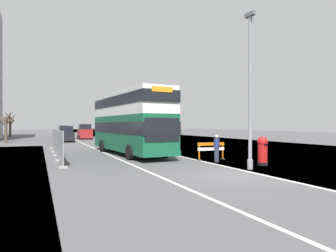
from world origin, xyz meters
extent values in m
cube|color=#4C4C4F|center=(0.00, 0.00, -0.05)|extent=(140.00, 280.00, 0.10)
cube|color=#B2AFA8|center=(1.50, 0.00, 0.00)|extent=(0.24, 196.00, 0.01)
cube|color=silver|center=(-3.00, 0.00, 0.00)|extent=(0.16, 168.00, 0.01)
cube|color=#145638|center=(-1.46, 11.35, 1.66)|extent=(3.36, 11.54, 2.62)
cube|color=silver|center=(-1.46, 11.35, 3.17)|extent=(3.36, 11.54, 0.40)
cube|color=silver|center=(-1.46, 11.35, 4.05)|extent=(3.33, 11.42, 1.36)
cube|color=black|center=(-1.46, 11.35, 2.05)|extent=(3.39, 11.65, 0.84)
cube|color=black|center=(-1.46, 11.35, 4.05)|extent=(3.38, 11.60, 0.75)
cube|color=black|center=(-1.03, 5.66, 1.99)|extent=(2.31, 0.23, 1.44)
cube|color=orange|center=(-1.03, 5.66, 4.43)|extent=(1.38, 0.16, 0.32)
cube|color=#145638|center=(-1.46, 11.35, 0.53)|extent=(3.39, 11.65, 0.36)
cylinder|color=black|center=(-2.45, 7.74, 0.50)|extent=(0.37, 1.02, 1.00)
cylinder|color=black|center=(0.06, 7.93, 0.50)|extent=(0.37, 1.02, 1.00)
cylinder|color=black|center=(-2.94, 14.38, 0.50)|extent=(0.37, 1.02, 1.00)
cylinder|color=black|center=(-0.44, 14.57, 0.50)|extent=(0.37, 1.02, 1.00)
cylinder|color=gray|center=(2.08, 1.34, 3.91)|extent=(0.18, 0.18, 7.82)
cube|color=slate|center=(2.08, 1.34, 7.94)|extent=(0.20, 0.70, 0.20)
cylinder|color=gray|center=(2.08, 1.34, 0.25)|extent=(0.29, 0.29, 0.50)
cylinder|color=black|center=(3.71, 2.31, 0.09)|extent=(0.58, 0.58, 0.18)
cylinder|color=red|center=(3.71, 2.31, 0.75)|extent=(0.54, 0.54, 1.14)
sphere|color=red|center=(3.71, 2.31, 1.32)|extent=(0.60, 0.60, 0.60)
cube|color=black|center=(3.71, 2.03, 1.18)|extent=(0.22, 0.03, 0.07)
cube|color=orange|center=(2.39, 5.67, 1.03)|extent=(1.88, 0.24, 0.20)
cube|color=white|center=(2.39, 5.67, 0.71)|extent=(1.88, 0.24, 0.20)
cube|color=orange|center=(1.55, 5.74, 0.52)|extent=(0.08, 0.08, 1.03)
cube|color=black|center=(1.55, 5.74, 0.04)|extent=(0.18, 0.45, 0.08)
cube|color=orange|center=(3.23, 5.60, 0.52)|extent=(0.08, 0.08, 1.03)
cube|color=black|center=(3.23, 5.60, 0.04)|extent=(0.18, 0.45, 0.08)
cube|color=#A8AAAD|center=(-6.71, 7.13, 0.99)|extent=(0.04, 3.26, 1.88)
cube|color=#A8AAAD|center=(-6.71, 10.53, 0.99)|extent=(0.04, 3.26, 1.88)
cube|color=#A8AAAD|center=(-6.71, 13.93, 0.99)|extent=(0.04, 3.26, 1.88)
cube|color=#A8AAAD|center=(-6.71, 17.33, 0.99)|extent=(0.04, 3.26, 1.88)
cylinder|color=#939699|center=(-6.71, 5.43, 0.99)|extent=(0.06, 0.06, 1.98)
cube|color=gray|center=(-6.71, 5.43, 0.06)|extent=(0.44, 0.20, 0.12)
cylinder|color=#939699|center=(-6.71, 8.83, 0.99)|extent=(0.06, 0.06, 1.98)
cube|color=gray|center=(-6.71, 8.83, 0.06)|extent=(0.44, 0.20, 0.12)
cylinder|color=#939699|center=(-6.71, 12.23, 0.99)|extent=(0.06, 0.06, 1.98)
cube|color=gray|center=(-6.71, 12.23, 0.06)|extent=(0.44, 0.20, 0.12)
cylinder|color=#939699|center=(-6.71, 15.63, 0.99)|extent=(0.06, 0.06, 1.98)
cube|color=gray|center=(-6.71, 15.63, 0.06)|extent=(0.44, 0.20, 0.12)
cylinder|color=#939699|center=(-6.71, 19.03, 0.99)|extent=(0.06, 0.06, 1.98)
cube|color=gray|center=(-6.71, 19.03, 0.06)|extent=(0.44, 0.20, 0.12)
cube|color=black|center=(-4.58, 30.94, 0.75)|extent=(1.81, 3.99, 1.13)
cube|color=black|center=(-4.58, 30.94, 1.71)|extent=(1.67, 2.20, 0.79)
cylinder|color=black|center=(-3.68, 32.18, 0.30)|extent=(0.20, 0.60, 0.60)
cylinder|color=black|center=(-5.49, 32.18, 0.30)|extent=(0.20, 0.60, 0.60)
cylinder|color=black|center=(-3.68, 29.70, 0.30)|extent=(0.20, 0.60, 0.60)
cylinder|color=black|center=(-5.49, 29.70, 0.30)|extent=(0.20, 0.60, 0.60)
cube|color=maroon|center=(-1.21, 37.74, 0.86)|extent=(1.88, 4.03, 1.36)
cube|color=black|center=(-1.21, 37.74, 1.96)|extent=(1.73, 2.22, 0.83)
cylinder|color=black|center=(-0.28, 38.99, 0.30)|extent=(0.20, 0.60, 0.60)
cylinder|color=black|center=(-2.15, 38.99, 0.30)|extent=(0.20, 0.60, 0.60)
cylinder|color=black|center=(-0.28, 36.49, 0.30)|extent=(0.20, 0.60, 0.60)
cylinder|color=black|center=(-2.15, 36.49, 0.30)|extent=(0.20, 0.60, 0.60)
cube|color=slate|center=(-3.95, 44.18, 0.80)|extent=(1.75, 4.37, 1.25)
cube|color=black|center=(-3.95, 44.18, 1.78)|extent=(1.61, 2.40, 0.70)
cylinder|color=black|center=(-3.08, 45.53, 0.30)|extent=(0.20, 0.60, 0.60)
cylinder|color=black|center=(-4.82, 45.53, 0.30)|extent=(0.20, 0.60, 0.60)
cylinder|color=black|center=(-3.08, 42.82, 0.30)|extent=(0.20, 0.60, 0.60)
cylinder|color=black|center=(-4.82, 42.82, 0.30)|extent=(0.20, 0.60, 0.60)
cylinder|color=#4C3D2D|center=(-11.68, 31.51, 1.61)|extent=(0.34, 0.34, 3.22)
cylinder|color=#4C3D2D|center=(-11.23, 31.55, 2.83)|extent=(1.05, 0.27, 1.26)
cylinder|color=#4C3D2D|center=(-11.49, 32.15, 2.95)|extent=(0.49, 1.40, 1.65)
cylinder|color=#4C3D2D|center=(-11.92, 31.97, 2.76)|extent=(0.66, 1.09, 1.41)
cylinder|color=#4C3D2D|center=(-12.14, 31.59, 2.97)|extent=(1.02, 0.30, 0.97)
cylinder|color=#4C3D2D|center=(-12.21, 31.00, 2.62)|extent=(1.22, 1.19, 1.06)
cylinder|color=#4C3D2D|center=(-11.35, 30.94, 3.18)|extent=(0.84, 1.30, 1.36)
cylinder|color=#4C3D2D|center=(-12.72, 50.96, 1.86)|extent=(0.38, 0.38, 3.72)
cylinder|color=#4C3D2D|center=(-12.32, 50.84, 3.44)|extent=(0.93, 0.38, 1.29)
cylinder|color=#4C3D2D|center=(-12.46, 51.82, 2.63)|extent=(0.72, 1.87, 1.27)
cylinder|color=#4C3D2D|center=(-13.11, 51.17, 3.10)|extent=(0.93, 0.58, 1.40)
cylinder|color=#4C3D2D|center=(-13.07, 50.76, 3.86)|extent=(0.86, 0.55, 1.23)
cylinder|color=#4C3D2D|center=(-12.38, 50.17, 2.68)|extent=(0.84, 1.71, 1.18)
cylinder|color=#2D3342|center=(2.14, 4.60, 0.45)|extent=(0.29, 0.29, 0.89)
cylinder|color=navy|center=(2.14, 4.60, 1.17)|extent=(0.34, 0.34, 0.56)
sphere|color=beige|center=(2.14, 4.60, 1.56)|extent=(0.22, 0.22, 0.22)
camera|label=1|loc=(-7.88, -11.25, 2.30)|focal=32.36mm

